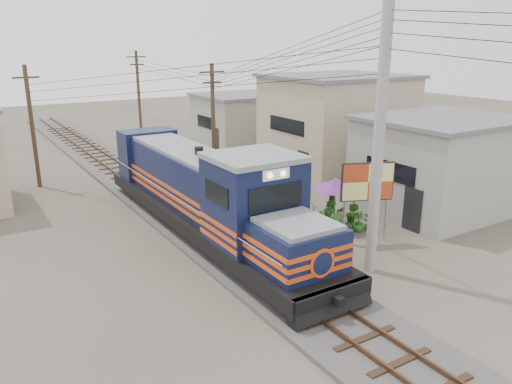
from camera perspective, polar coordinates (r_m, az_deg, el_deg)
ground at (r=17.68m, az=3.38°, el=-10.93°), size 120.00×120.00×0.00m
ballast at (r=25.79m, az=-9.54°, el=-1.80°), size 3.60×70.00×0.16m
track at (r=25.73m, az=-9.56°, el=-1.42°), size 1.15×70.00×0.12m
locomotive at (r=21.75m, az=-5.65°, el=-0.34°), size 3.14×17.11×4.24m
utility_pole_main at (r=17.86m, az=13.87°, el=5.94°), size 0.40×0.40×10.00m
wooden_pole_mid at (r=30.32m, az=-4.92°, el=8.17°), size 1.60×0.24×7.00m
wooden_pole_far at (r=43.23m, az=-13.25°, el=10.73°), size 1.60×0.24×7.50m
wooden_pole_left at (r=31.31m, az=-24.23°, el=7.03°), size 1.60×0.24×7.00m
power_lines at (r=23.03m, az=-9.30°, el=14.99°), size 9.65×19.00×3.30m
shophouse_front at (r=26.58m, az=20.25°, el=3.05°), size 7.35×6.30×4.70m
shophouse_mid at (r=33.23m, az=9.21°, el=7.79°), size 8.40×7.35×6.20m
shophouse_back at (r=40.58m, az=-1.86°, el=8.19°), size 6.30×6.30×4.20m
billboard at (r=21.15m, az=12.61°, el=0.91°), size 2.11×1.01×3.48m
market_umbrella at (r=22.78m, az=9.11°, el=0.89°), size 2.78×2.78×2.33m
vendor at (r=24.84m, az=8.66°, el=-0.47°), size 0.79×0.74×1.82m
plant_nursery at (r=22.91m, az=8.75°, el=-3.17°), size 3.19×3.14×1.14m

